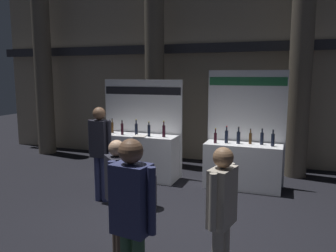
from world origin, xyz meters
The scene contains 9 objects.
ground_plane centered at (0.00, 0.00, 0.00)m, with size 29.15×29.15×0.00m, color black.
hall_colonnade centered at (0.00, 4.14, 2.80)m, with size 14.58×1.24×5.69m.
exhibitor_booth_0 centered at (-1.68, 2.05, 0.61)m, with size 1.99×0.71×2.31m.
exhibitor_booth_1 centered at (0.74, 2.17, 0.61)m, with size 1.69×0.66×2.52m.
trash_bin centered at (-0.74, 0.42, 0.31)m, with size 0.33×0.33×0.61m.
visitor_0 centered at (0.21, -2.20, 1.10)m, with size 0.53×0.31×1.82m.
visitor_6 centered at (0.98, -1.57, 0.98)m, with size 0.28×0.53×1.66m.
visitor_7 centered at (-1.72, 0.43, 1.09)m, with size 0.48×0.26×1.82m.
visitor_9 centered at (-0.46, -1.24, 0.93)m, with size 0.42×0.42×1.59m.
Camera 1 is at (1.61, -5.04, 2.41)m, focal length 36.20 mm.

